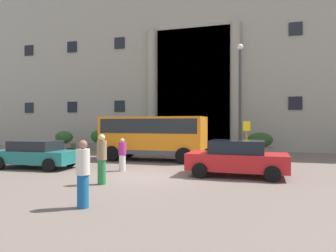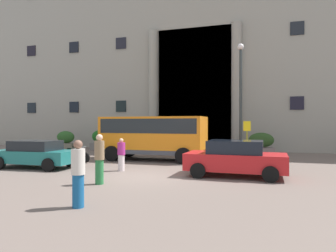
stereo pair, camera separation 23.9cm
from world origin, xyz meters
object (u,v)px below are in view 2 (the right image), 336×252
object	(u,v)px
orange_minibus	(154,134)
hedge_planter_entrance_left	(66,140)
pedestrian_woman_with_bag	(121,155)
motorcycle_far_end	(74,154)
hedge_planter_east	(100,140)
hedge_planter_far_west	(261,144)
parked_sedan_second	(36,154)
lamppost_plaza_centre	(241,91)
bus_stop_sign	(247,136)
pedestrian_man_crossing	(78,173)
pedestrian_woman_dark_dress	(99,159)
parked_coupe_end	(235,158)
hedge_planter_entrance_right	(181,142)

from	to	relation	value
orange_minibus	hedge_planter_entrance_left	xyz separation A→B (m)	(-9.76, 4.95, -0.81)
orange_minibus	pedestrian_woman_with_bag	xyz separation A→B (m)	(-0.04, -4.36, -0.81)
motorcycle_far_end	pedestrian_woman_with_bag	world-z (taller)	pedestrian_woman_with_bag
motorcycle_far_end	hedge_planter_east	bearing A→B (deg)	111.04
hedge_planter_far_west	motorcycle_far_end	world-z (taller)	hedge_planter_far_west
parked_sedan_second	lamppost_plaza_centre	world-z (taller)	lamppost_plaza_centre
bus_stop_sign	pedestrian_man_crossing	size ratio (longest dim) A/B	1.32
pedestrian_woman_dark_dress	bus_stop_sign	bearing A→B (deg)	83.55
hedge_planter_entrance_left	hedge_planter_east	xyz separation A→B (m)	(3.26, 0.13, 0.05)
hedge_planter_far_west	lamppost_plaza_centre	xyz separation A→B (m)	(-1.29, -2.31, 3.57)
orange_minibus	hedge_planter_east	distance (m)	8.29
hedge_planter_entrance_left	pedestrian_man_crossing	world-z (taller)	pedestrian_man_crossing
orange_minibus	parked_sedan_second	xyz separation A→B (m)	(-4.54, -4.73, -0.87)
orange_minibus	hedge_planter_east	xyz separation A→B (m)	(-6.50, 5.08, -0.76)
parked_coupe_end	parked_sedan_second	world-z (taller)	parked_coupe_end
hedge_planter_entrance_right	parked_sedan_second	bearing A→B (deg)	-115.55
parked_sedan_second	orange_minibus	bearing A→B (deg)	44.31
orange_minibus	hedge_planter_far_west	size ratio (longest dim) A/B	3.36
motorcycle_far_end	hedge_planter_entrance_left	bearing A→B (deg)	130.55
hedge_planter_far_west	lamppost_plaza_centre	world-z (taller)	lamppost_plaza_centre
hedge_planter_entrance_left	orange_minibus	bearing A→B (deg)	-26.89
pedestrian_man_crossing	pedestrian_woman_with_bag	bearing A→B (deg)	-43.29
pedestrian_woman_dark_dress	lamppost_plaza_centre	xyz separation A→B (m)	(4.37, 10.43, 3.40)
hedge_planter_entrance_left	hedge_planter_far_west	distance (m)	15.98
parked_sedan_second	parked_coupe_end	bearing A→B (deg)	0.62
hedge_planter_entrance_right	lamppost_plaza_centre	xyz separation A→B (m)	(4.62, -2.37, 3.57)
orange_minibus	pedestrian_man_crossing	size ratio (longest dim) A/B	3.47
motorcycle_far_end	pedestrian_man_crossing	xyz separation A→B (m)	(5.52, -7.89, 0.44)
bus_stop_sign	hedge_planter_far_west	bearing A→B (deg)	75.97
pedestrian_woman_with_bag	parked_coupe_end	bearing A→B (deg)	-7.99
hedge_planter_entrance_left	pedestrian_man_crossing	distance (m)	19.00
bus_stop_sign	hedge_planter_entrance_right	bearing A→B (deg)	145.99
orange_minibus	parked_sedan_second	distance (m)	6.61
motorcycle_far_end	lamppost_plaza_centre	distance (m)	11.09
bus_stop_sign	motorcycle_far_end	bearing A→B (deg)	-154.90
hedge_planter_east	pedestrian_woman_dark_dress	distance (m)	14.34
parked_sedan_second	motorcycle_far_end	size ratio (longest dim) A/B	2.07
hedge_planter_entrance_left	lamppost_plaza_centre	world-z (taller)	lamppost_plaza_centre
orange_minibus	pedestrian_woman_dark_dress	distance (m)	7.45
parked_coupe_end	pedestrian_man_crossing	xyz separation A→B (m)	(-3.58, -5.98, 0.14)
orange_minibus	pedestrian_woman_with_bag	distance (m)	4.44
pedestrian_woman_with_bag	parked_sedan_second	bearing A→B (deg)	176.14
pedestrian_woman_dark_dress	hedge_planter_east	bearing A→B (deg)	140.21
hedge_planter_far_west	pedestrian_woman_dark_dress	size ratio (longest dim) A/B	1.01
hedge_planter_far_west	motorcycle_far_end	bearing A→B (deg)	-142.75
orange_minibus	bus_stop_sign	size ratio (longest dim) A/B	2.62
hedge_planter_entrance_right	parked_sedan_second	world-z (taller)	hedge_planter_entrance_right
parked_sedan_second	pedestrian_woman_with_bag	size ratio (longest dim) A/B	2.70
bus_stop_sign	hedge_planter_east	world-z (taller)	bus_stop_sign
hedge_planter_east	parked_coupe_end	xyz separation A→B (m)	(11.66, -9.39, -0.04)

